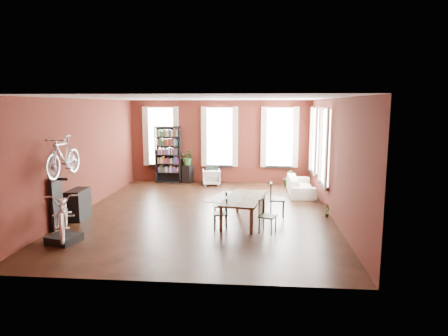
# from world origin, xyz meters

# --- Properties ---
(room) EXTENTS (9.00, 9.04, 3.22)m
(room) POSITION_xyz_m (0.25, 0.62, 2.14)
(room) COLOR black
(room) RESTS_ON ground
(dining_table) EXTENTS (1.20, 2.06, 0.66)m
(dining_table) POSITION_xyz_m (1.14, -0.86, 0.33)
(dining_table) COLOR brown
(dining_table) RESTS_ON ground
(dining_chair_a) EXTENTS (0.41, 0.41, 0.78)m
(dining_chair_a) POSITION_xyz_m (0.58, -1.44, 0.39)
(dining_chair_a) COLOR #193838
(dining_chair_a) RESTS_ON ground
(dining_chair_b) EXTENTS (0.42, 0.42, 0.78)m
(dining_chair_b) POSITION_xyz_m (0.51, -0.68, 0.39)
(dining_chair_b) COLOR black
(dining_chair_b) RESTS_ON ground
(dining_chair_c) EXTENTS (0.49, 0.49, 0.81)m
(dining_chair_c) POSITION_xyz_m (1.73, -1.64, 0.41)
(dining_chair_c) COLOR black
(dining_chair_c) RESTS_ON ground
(dining_chair_d) EXTENTS (0.43, 0.43, 0.91)m
(dining_chair_d) POSITION_xyz_m (2.03, -0.11, 0.45)
(dining_chair_d) COLOR #183235
(dining_chair_d) RESTS_ON ground
(bookshelf) EXTENTS (1.00, 0.32, 2.20)m
(bookshelf) POSITION_xyz_m (-2.00, 4.30, 1.10)
(bookshelf) COLOR black
(bookshelf) RESTS_ON ground
(white_armchair) EXTENTS (0.73, 0.70, 0.66)m
(white_armchair) POSITION_xyz_m (-0.27, 3.92, 0.33)
(white_armchair) COLOR silver
(white_armchair) RESTS_ON ground
(cream_sofa) EXTENTS (0.61, 2.08, 0.81)m
(cream_sofa) POSITION_xyz_m (2.95, 2.60, 0.41)
(cream_sofa) COLOR beige
(cream_sofa) RESTS_ON ground
(striped_rug) EXTENTS (1.56, 1.95, 0.01)m
(striped_rug) POSITION_xyz_m (0.54, 1.90, 0.01)
(striped_rug) COLOR black
(striped_rug) RESTS_ON ground
(bike_trainer) EXTENTS (0.74, 0.74, 0.17)m
(bike_trainer) POSITION_xyz_m (-2.79, -2.72, 0.09)
(bike_trainer) COLOR black
(bike_trainer) RESTS_ON ground
(bike_wall_rack) EXTENTS (0.16, 0.60, 1.30)m
(bike_wall_rack) POSITION_xyz_m (-3.40, -1.80, 0.65)
(bike_wall_rack) COLOR black
(bike_wall_rack) RESTS_ON ground
(console_table) EXTENTS (0.40, 0.80, 0.80)m
(console_table) POSITION_xyz_m (-3.28, -0.90, 0.40)
(console_table) COLOR black
(console_table) RESTS_ON ground
(plant_stand) EXTENTS (0.43, 0.43, 0.68)m
(plant_stand) POSITION_xyz_m (-1.25, 4.30, 0.34)
(plant_stand) COLOR black
(plant_stand) RESTS_ON ground
(plant_by_sofa) EXTENTS (0.45, 0.68, 0.28)m
(plant_by_sofa) POSITION_xyz_m (2.61, 3.94, 0.14)
(plant_by_sofa) COLOR #305421
(plant_by_sofa) RESTS_ON ground
(plant_small) EXTENTS (0.43, 0.40, 0.14)m
(plant_small) POSITION_xyz_m (3.37, -0.17, 0.07)
(plant_small) COLOR #2D5020
(plant_small) RESTS_ON ground
(bicycle_floor) EXTENTS (1.02, 1.20, 1.92)m
(bicycle_floor) POSITION_xyz_m (-2.77, -2.69, 1.14)
(bicycle_floor) COLOR beige
(bicycle_floor) RESTS_ON bike_trainer
(bicycle_hung) EXTENTS (0.47, 1.00, 1.66)m
(bicycle_hung) POSITION_xyz_m (-3.15, -1.80, 2.13)
(bicycle_hung) COLOR #A5A8AD
(bicycle_hung) RESTS_ON bike_wall_rack
(plant_on_stand) EXTENTS (0.77, 0.80, 0.49)m
(plant_on_stand) POSITION_xyz_m (-1.24, 4.33, 0.93)
(plant_on_stand) COLOR #265823
(plant_on_stand) RESTS_ON plant_stand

